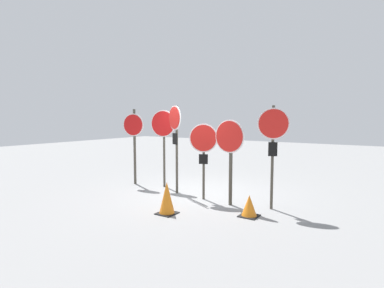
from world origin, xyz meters
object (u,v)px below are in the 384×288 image
at_px(stop_sign_0, 134,134).
at_px(traffic_cone_0, 167,198).
at_px(stop_sign_3, 203,145).
at_px(traffic_cone_1, 249,206).
at_px(stop_sign_5, 273,135).
at_px(stop_sign_4, 230,146).
at_px(stop_sign_1, 163,131).
at_px(stop_sign_2, 175,130).

xyz_separation_m(stop_sign_0, traffic_cone_0, (2.78, -1.83, -1.28)).
relative_size(stop_sign_3, traffic_cone_1, 4.23).
bearing_deg(stop_sign_3, traffic_cone_1, -43.85).
relative_size(stop_sign_3, stop_sign_5, 0.82).
xyz_separation_m(stop_sign_4, stop_sign_5, (0.99, 0.24, 0.28)).
bearing_deg(traffic_cone_0, stop_sign_1, 130.32).
distance_m(stop_sign_1, stop_sign_4, 2.69).
bearing_deg(stop_sign_1, stop_sign_2, -40.30).
xyz_separation_m(stop_sign_1, stop_sign_5, (3.58, -0.41, -0.01)).
height_order(stop_sign_1, stop_sign_4, stop_sign_1).
bearing_deg(traffic_cone_1, stop_sign_1, 160.80).
bearing_deg(traffic_cone_0, stop_sign_5, 40.62).
distance_m(stop_sign_0, stop_sign_2, 1.87).
bearing_deg(stop_sign_0, stop_sign_3, -22.01).
height_order(stop_sign_2, stop_sign_5, stop_sign_2).
bearing_deg(stop_sign_0, stop_sign_1, -4.84).
bearing_deg(stop_sign_3, stop_sign_2, 149.84).
xyz_separation_m(stop_sign_3, traffic_cone_1, (1.55, -0.61, -1.23)).
bearing_deg(stop_sign_0, traffic_cone_0, -47.96).
xyz_separation_m(stop_sign_1, traffic_cone_1, (3.33, -1.16, -1.53)).
bearing_deg(stop_sign_1, stop_sign_5, -18.38).
bearing_deg(stop_sign_4, stop_sign_2, 179.22).
bearing_deg(stop_sign_5, traffic_cone_0, -162.15).
distance_m(stop_sign_3, traffic_cone_1, 2.07).
relative_size(stop_sign_3, traffic_cone_0, 2.74).
height_order(stop_sign_5, traffic_cone_0, stop_sign_5).
relative_size(stop_sign_0, traffic_cone_1, 5.13).
relative_size(stop_sign_4, traffic_cone_0, 2.88).
relative_size(traffic_cone_0, traffic_cone_1, 1.54).
relative_size(stop_sign_4, traffic_cone_1, 4.45).
distance_m(stop_sign_1, traffic_cone_1, 3.85).
relative_size(stop_sign_5, traffic_cone_0, 3.33).
distance_m(stop_sign_3, stop_sign_5, 1.83).
distance_m(stop_sign_4, traffic_cone_1, 1.54).
height_order(stop_sign_1, stop_sign_3, stop_sign_1).
xyz_separation_m(stop_sign_0, stop_sign_3, (2.86, -0.37, -0.18)).
bearing_deg(traffic_cone_1, traffic_cone_0, -152.33).
relative_size(stop_sign_0, stop_sign_5, 1.00).
bearing_deg(stop_sign_2, traffic_cone_0, -33.66).
distance_m(stop_sign_0, traffic_cone_0, 3.56).
xyz_separation_m(stop_sign_2, stop_sign_4, (1.82, -0.22, -0.33)).
xyz_separation_m(stop_sign_2, traffic_cone_0, (0.93, -1.59, -1.45)).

